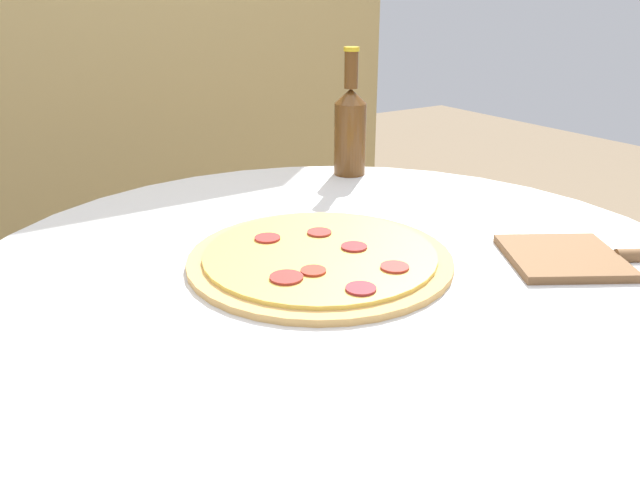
# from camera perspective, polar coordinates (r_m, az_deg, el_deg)

# --- Properties ---
(table) EXTENTS (1.06, 1.06, 0.71)m
(table) POSITION_cam_1_polar(r_m,az_deg,el_deg) (0.96, 1.75, -11.24)
(table) COLOR silver
(table) RESTS_ON ground_plane
(fence_panel) EXTENTS (1.79, 0.04, 1.83)m
(fence_panel) POSITION_cam_1_polar(r_m,az_deg,el_deg) (1.81, -18.98, 16.63)
(fence_panel) COLOR tan
(fence_panel) RESTS_ON ground_plane
(pizza) EXTENTS (0.37, 0.37, 0.02)m
(pizza) POSITION_cam_1_polar(r_m,az_deg,el_deg) (0.88, 0.01, -0.76)
(pizza) COLOR tan
(pizza) RESTS_ON table
(beer_bottle) EXTENTS (0.06, 0.06, 0.25)m
(beer_bottle) POSITION_cam_1_polar(r_m,az_deg,el_deg) (1.29, 2.77, 11.04)
(beer_bottle) COLOR #563314
(beer_bottle) RESTS_ON table
(pizza_paddle) EXTENTS (0.29, 0.22, 0.02)m
(pizza_paddle) POSITION_cam_1_polar(r_m,az_deg,el_deg) (0.96, 22.83, -0.67)
(pizza_paddle) COLOR brown
(pizza_paddle) RESTS_ON table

